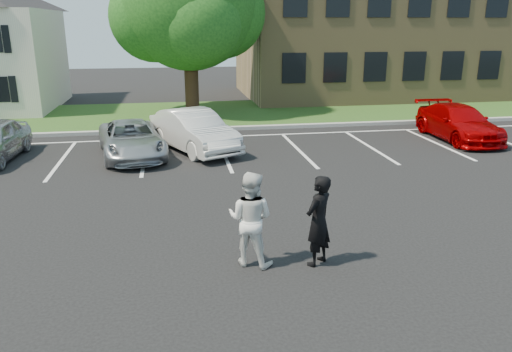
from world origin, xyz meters
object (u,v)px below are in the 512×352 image
(office_building, at_px, (414,29))
(man_white_shirt, at_px, (250,219))
(man_black_suit, at_px, (318,221))
(car_silver_minivan, at_px, (132,139))
(tree, at_px, (190,5))
(car_red_compact, at_px, (458,123))
(car_white_sedan, at_px, (194,131))

(office_building, bearing_deg, man_white_shirt, -122.37)
(man_white_shirt, bearing_deg, man_black_suit, -161.19)
(man_black_suit, distance_m, car_silver_minivan, 9.91)
(tree, xyz_separation_m, man_black_suit, (1.49, -17.42, -4.45))
(car_silver_minivan, bearing_deg, man_black_suit, -75.43)
(man_black_suit, relative_size, car_silver_minivan, 0.41)
(car_silver_minivan, relative_size, car_red_compact, 0.94)
(car_silver_minivan, height_order, car_white_sedan, car_white_sedan)
(man_black_suit, relative_size, car_white_sedan, 0.40)
(tree, height_order, man_white_shirt, tree)
(office_building, height_order, car_silver_minivan, office_building)
(office_building, bearing_deg, car_red_compact, -108.33)
(car_red_compact, bearing_deg, office_building, 72.57)
(car_silver_minivan, distance_m, car_red_compact, 12.80)
(tree, relative_size, car_white_sedan, 1.94)
(car_silver_minivan, xyz_separation_m, car_white_sedan, (2.20, 0.49, 0.13))
(tree, distance_m, car_silver_minivan, 9.99)
(car_white_sedan, bearing_deg, tree, 62.36)
(car_white_sedan, relative_size, car_red_compact, 0.97)
(office_building, xyz_separation_m, man_white_shirt, (-14.40, -22.72, -3.22))
(tree, relative_size, car_red_compact, 1.88)
(man_black_suit, distance_m, car_red_compact, 12.95)
(car_white_sedan, bearing_deg, man_black_suit, -103.48)
(man_black_suit, xyz_separation_m, car_silver_minivan, (-4.09, 9.02, -0.29))
(tree, xyz_separation_m, car_silver_minivan, (-2.60, -8.40, -4.73))
(car_white_sedan, xyz_separation_m, car_red_compact, (10.59, 0.09, -0.07))
(office_building, xyz_separation_m, tree, (-14.61, -5.54, 1.19))
(car_red_compact, bearing_deg, man_black_suit, -131.29)
(man_white_shirt, bearing_deg, car_red_compact, -107.67)
(man_white_shirt, relative_size, car_red_compact, 0.40)
(man_white_shirt, bearing_deg, office_building, -93.22)
(car_silver_minivan, relative_size, car_white_sedan, 0.98)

